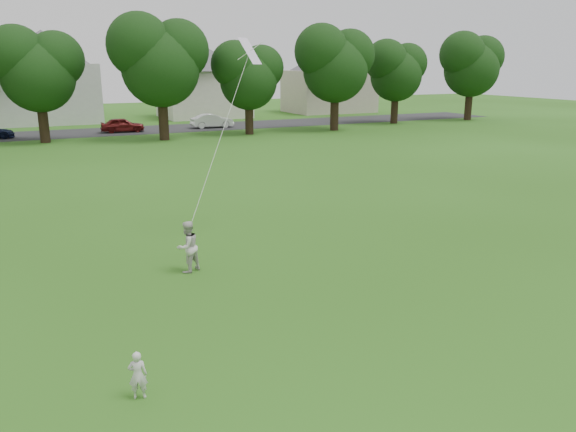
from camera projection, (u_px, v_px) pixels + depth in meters
name	position (u px, v px, depth m)	size (l,w,h in m)	color
ground	(223.00, 367.00, 10.98)	(160.00, 160.00, 0.00)	#255112
street	(58.00, 134.00, 47.51)	(90.00, 7.00, 0.01)	#2D2D30
toddler	(138.00, 375.00, 9.85)	(0.33, 0.22, 0.91)	silver
older_boy	(188.00, 247.00, 15.84)	(0.72, 0.56, 1.49)	beige
kite	(221.00, 136.00, 17.04)	(2.13, 2.01, 6.67)	white
tree_row	(93.00, 59.00, 41.50)	(81.93, 9.11, 10.66)	black
house_row	(58.00, 71.00, 55.38)	(77.40, 14.24, 10.53)	white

